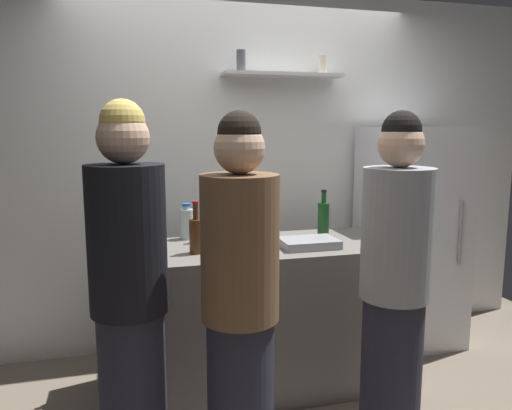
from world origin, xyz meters
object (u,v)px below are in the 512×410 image
person_brown_jacket (240,309)px  person_grey_hoodie (394,289)px  person_blonde (130,301)px  wine_bottle_pale_glass (127,228)px  wine_bottle_amber_glass (196,234)px  wine_bottle_green_glass (323,218)px  wine_bottle_dark_glass (206,225)px  refrigerator (411,236)px  water_bottle_plastic (187,223)px  baking_pan (309,243)px  utensil_holder (139,248)px

person_brown_jacket → person_grey_hoodie: (0.79, 0.05, 0.01)m
person_blonde → wine_bottle_pale_glass: bearing=89.3°
wine_bottle_amber_glass → wine_bottle_pale_glass: wine_bottle_pale_glass is taller
wine_bottle_green_glass → wine_bottle_dark_glass: size_ratio=1.08×
refrigerator → water_bottle_plastic: (-1.69, -0.06, 0.20)m
refrigerator → wine_bottle_amber_glass: size_ratio=5.39×
person_grey_hoodie → person_blonde: bearing=-151.3°
person_brown_jacket → wine_bottle_pale_glass: bearing=16.6°
wine_bottle_green_glass → wine_bottle_dark_glass: bearing=177.6°
baking_pan → utensil_holder: size_ratio=1.53×
refrigerator → utensil_holder: bearing=-165.6°
wine_bottle_dark_glass → person_grey_hoodie: (0.77, -0.96, -0.17)m
utensil_holder → person_blonde: size_ratio=0.13×
person_brown_jacket → baking_pan: bearing=-46.9°
baking_pan → wine_bottle_pale_glass: (-1.06, 0.32, 0.09)m
utensil_holder → baking_pan: bearing=2.0°
baking_pan → person_grey_hoodie: 0.70m
person_brown_jacket → wine_bottle_green_glass: bearing=-46.4°
wine_bottle_dark_glass → person_blonde: person_blonde is taller
wine_bottle_green_glass → wine_bottle_pale_glass: bearing=177.5°
wine_bottle_pale_glass → wine_bottle_amber_glass: bearing=-37.6°
wine_bottle_green_glass → person_blonde: (-1.27, -0.83, -0.16)m
utensil_holder → wine_bottle_dark_glass: size_ratio=0.77×
wine_bottle_dark_glass → wine_bottle_pale_glass: wine_bottle_pale_glass is taller
utensil_holder → wine_bottle_green_glass: wine_bottle_green_glass is taller
person_grey_hoodie → utensil_holder: bearing=-174.9°
refrigerator → person_brown_jacket: 2.00m
person_brown_jacket → person_blonde: 0.49m
baking_pan → person_grey_hoodie: person_grey_hoodie is taller
utensil_holder → wine_bottle_pale_glass: wine_bottle_pale_glass is taller
baking_pan → person_brown_jacket: person_brown_jacket is taller
baking_pan → wine_bottle_green_glass: size_ratio=1.10×
utensil_holder → refrigerator: bearing=14.4°
wine_bottle_dark_glass → wine_bottle_amber_glass: bearing=-110.3°
wine_bottle_dark_glass → person_brown_jacket: size_ratio=0.17×
water_bottle_plastic → person_brown_jacket: 1.15m
baking_pan → person_blonde: size_ratio=0.19×
utensil_holder → wine_bottle_dark_glass: 0.54m
refrigerator → person_blonde: person_blonde is taller
wine_bottle_green_glass → wine_bottle_amber_glass: wine_bottle_green_glass is taller
baking_pan → water_bottle_plastic: (-0.68, 0.42, 0.08)m
refrigerator → water_bottle_plastic: bearing=-177.8°
wine_bottle_dark_glass → water_bottle_plastic: size_ratio=1.24×
utensil_holder → person_grey_hoodie: bearing=-27.9°
wine_bottle_pale_glass → water_bottle_plastic: size_ratio=1.31×
wine_bottle_amber_glass → person_blonde: bearing=-122.7°
utensil_holder → person_brown_jacket: 0.81m
wine_bottle_pale_glass → person_brown_jacket: person_brown_jacket is taller
baking_pan → person_grey_hoodie: size_ratio=0.20×
wine_bottle_green_glass → wine_bottle_pale_glass: wine_bottle_green_glass is taller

